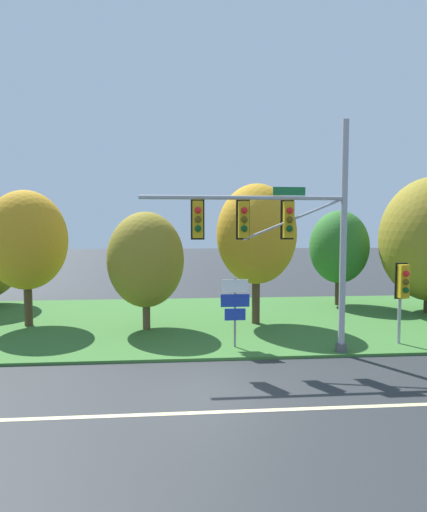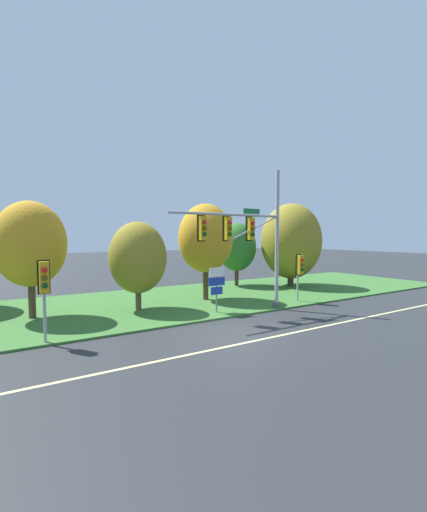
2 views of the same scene
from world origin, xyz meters
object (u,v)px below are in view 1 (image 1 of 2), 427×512
traffic_signal_mast (284,229)px  tree_left_of_mast (26,240)px  route_sign_post (235,303)px  tree_behind_signpost (146,260)px  tree_mid_verge (256,234)px  pedestrian_signal_near_kerb (403,286)px  tree_tall_centre (339,247)px

traffic_signal_mast → tree_left_of_mast: (-10.22, 4.78, -0.51)m
tree_left_of_mast → route_sign_post: bearing=-24.4°
tree_behind_signpost → tree_left_of_mast: bearing=168.7°
traffic_signal_mast → tree_mid_verge: traffic_signal_mast is taller
traffic_signal_mast → pedestrian_signal_near_kerb: traffic_signal_mast is taller
traffic_signal_mast → route_sign_post: bearing=151.4°
traffic_signal_mast → tree_behind_signpost: traffic_signal_mast is taller
tree_mid_verge → route_sign_post: bearing=-112.0°
pedestrian_signal_near_kerb → route_sign_post: pedestrian_signal_near_kerb is taller
tree_left_of_mast → traffic_signal_mast: bearing=-25.1°
route_sign_post → traffic_signal_mast: bearing=-28.6°
traffic_signal_mast → tree_tall_centre: traffic_signal_mast is taller
tree_behind_signpost → tree_tall_centre: size_ratio=0.94×
traffic_signal_mast → pedestrian_signal_near_kerb: bearing=7.7°
tree_tall_centre → tree_mid_verge: bearing=-143.6°
route_sign_post → tree_tall_centre: size_ratio=0.47×
tree_mid_verge → tree_left_of_mast: bearing=177.9°
pedestrian_signal_near_kerb → route_sign_post: (-6.16, 0.22, -0.58)m
pedestrian_signal_near_kerb → tree_tall_centre: 7.90m
tree_mid_verge → tree_tall_centre: 6.81m
pedestrian_signal_near_kerb → tree_mid_verge: 6.32m
route_sign_post → tree_mid_verge: tree_mid_verge is taller
route_sign_post → tree_mid_verge: (1.43, 3.56, 2.42)m
tree_left_of_mast → tree_mid_verge: bearing=-2.1°
tree_left_of_mast → tree_mid_verge: (10.11, -0.38, 0.26)m
route_sign_post → tree_mid_verge: 4.54m
traffic_signal_mast → tree_mid_verge: (-0.11, 4.40, -0.25)m
route_sign_post → tree_left_of_mast: 9.77m
route_sign_post → tree_behind_signpost: 4.68m
route_sign_post → tree_tall_centre: (6.89, 7.57, 1.66)m
pedestrian_signal_near_kerb → tree_left_of_mast: tree_left_of_mast is taller
traffic_signal_mast → tree_left_of_mast: traffic_signal_mast is taller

